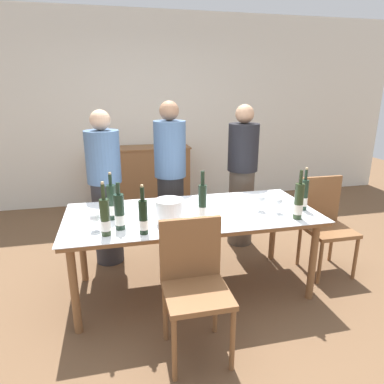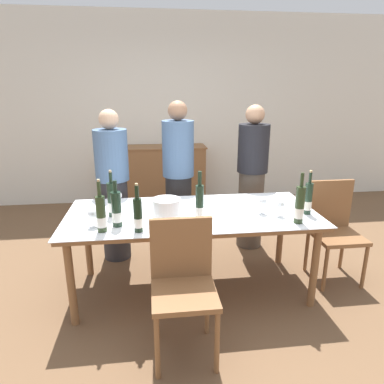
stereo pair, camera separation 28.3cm
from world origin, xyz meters
name	(u,v)px [view 1 (the left image)]	position (x,y,z in m)	size (l,w,h in m)	color
ground_plane	(192,288)	(0.00, 0.00, 0.00)	(12.00, 12.00, 0.00)	brown
back_wall	(152,111)	(0.00, 2.67, 1.40)	(8.00, 0.10, 2.80)	silver
sideboard_cabinet	(142,177)	(-0.21, 2.38, 0.46)	(1.41, 0.46, 0.91)	brown
dining_table	(192,219)	(0.00, 0.00, 0.67)	(2.09, 0.93, 0.73)	brown
ice_bucket	(169,210)	(-0.22, -0.18, 0.83)	(0.22, 0.22, 0.19)	white
wine_bottle_0	(143,217)	(-0.44, -0.35, 0.86)	(0.06, 0.06, 0.37)	black
wine_bottle_1	(304,196)	(0.95, -0.15, 0.86)	(0.06, 0.06, 0.37)	#1E3323
wine_bottle_2	(105,218)	(-0.70, -0.31, 0.86)	(0.07, 0.07, 0.39)	#28381E
wine_bottle_3	(120,213)	(-0.60, -0.22, 0.86)	(0.08, 0.08, 0.36)	#1E3323
wine_bottle_4	(202,204)	(0.03, -0.22, 0.88)	(0.07, 0.07, 0.41)	#1E3323
wine_bottle_5	(299,202)	(0.79, -0.33, 0.87)	(0.07, 0.07, 0.40)	#28381E
wine_bottle_6	(112,203)	(-0.65, 0.00, 0.87)	(0.08, 0.08, 0.38)	#1E3323
wine_glass_0	(278,202)	(0.70, -0.18, 0.83)	(0.07, 0.07, 0.14)	white
wine_glass_1	(115,198)	(-0.63, 0.23, 0.83)	(0.07, 0.07, 0.14)	white
wine_glass_2	(95,218)	(-0.78, -0.21, 0.83)	(0.08, 0.08, 0.14)	white
wine_glass_3	(261,200)	(0.57, -0.09, 0.83)	(0.08, 0.08, 0.15)	white
chair_near_front	(194,278)	(-0.15, -0.70, 0.54)	(0.42, 0.42, 0.92)	brown
chair_right_end	(324,219)	(1.34, 0.09, 0.52)	(0.42, 0.42, 0.92)	brown
person_host	(105,190)	(-0.72, 0.71, 0.77)	(0.33, 0.33, 1.55)	#2D2D33
person_guest_left	(170,179)	(-0.04, 0.83, 0.81)	(0.33, 0.33, 1.62)	#262628
person_guest_right	(242,177)	(0.76, 0.82, 0.79)	(0.33, 0.33, 1.58)	#51473D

